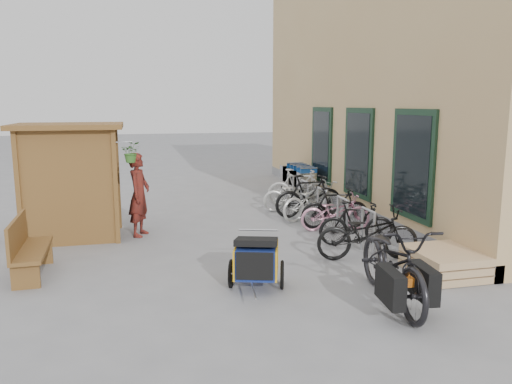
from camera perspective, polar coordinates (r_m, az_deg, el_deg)
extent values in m
plane|color=gray|center=(9.00, -0.84, -8.04)|extent=(80.00, 80.00, 0.00)
cube|color=tan|center=(15.37, 19.92, 12.09)|extent=(6.00, 13.00, 7.00)
cube|color=gray|center=(14.22, 9.24, -0.81)|extent=(0.18, 13.00, 0.30)
cube|color=black|center=(10.42, 17.46, 2.99)|extent=(0.06, 1.50, 2.20)
cube|color=black|center=(10.40, 17.32, 2.99)|extent=(0.02, 1.25, 1.95)
cube|color=black|center=(12.61, 11.61, 4.40)|extent=(0.06, 1.50, 2.20)
cube|color=black|center=(12.60, 11.48, 4.40)|extent=(0.02, 1.25, 1.95)
cube|color=black|center=(14.90, 7.51, 5.36)|extent=(0.06, 1.50, 2.20)
cube|color=black|center=(14.89, 7.40, 5.36)|extent=(0.02, 1.25, 1.95)
cube|color=brown|center=(10.56, -25.54, 0.09)|extent=(0.09, 0.09, 2.30)
cube|color=brown|center=(10.34, -15.74, 0.51)|extent=(0.09, 0.09, 2.30)
cube|color=brown|center=(11.82, -24.28, 1.15)|extent=(0.09, 0.09, 2.30)
cube|color=brown|center=(11.62, -15.54, 1.54)|extent=(0.09, 0.09, 2.30)
cube|color=brown|center=(11.18, -24.72, 0.66)|extent=(0.05, 1.30, 2.30)
cube|color=brown|center=(10.44, -20.67, 0.32)|extent=(1.80, 0.05, 2.30)
cube|color=brown|center=(11.66, -19.96, 1.32)|extent=(1.80, 0.05, 2.30)
cube|color=brown|center=(10.93, -20.68, 7.07)|extent=(2.15, 1.65, 0.10)
cube|color=brown|center=(11.11, -21.24, -0.47)|extent=(1.30, 1.15, 0.04)
cube|color=brown|center=(11.03, -21.44, 2.60)|extent=(1.30, 1.15, 0.04)
cylinder|color=#A5A8AD|center=(10.23, -14.97, 5.53)|extent=(0.36, 0.02, 0.02)
imported|color=#346824|center=(10.24, -14.07, 4.45)|extent=(0.38, 0.33, 0.42)
cylinder|color=#A5A8AD|center=(9.43, 13.32, -4.83)|extent=(0.05, 0.05, 0.84)
cylinder|color=#A5A8AD|center=(9.86, 12.00, -4.12)|extent=(0.05, 0.05, 0.84)
cylinder|color=#A5A8AD|center=(9.55, 12.74, -2.03)|extent=(0.05, 0.50, 0.05)
cylinder|color=#A5A8AD|center=(10.47, 10.35, -3.23)|extent=(0.05, 0.05, 0.84)
cylinder|color=#A5A8AD|center=(10.92, 9.29, -2.65)|extent=(0.05, 0.05, 0.84)
cylinder|color=#A5A8AD|center=(10.61, 9.88, -0.72)|extent=(0.05, 0.50, 0.05)
cylinder|color=#A5A8AD|center=(11.55, 7.94, -1.92)|extent=(0.05, 0.05, 0.84)
cylinder|color=#A5A8AD|center=(12.01, 7.06, -1.44)|extent=(0.05, 0.05, 0.84)
cylinder|color=#A5A8AD|center=(11.70, 7.54, 0.34)|extent=(0.05, 0.50, 0.05)
cylinder|color=#A5A8AD|center=(12.65, 5.95, -0.83)|extent=(0.05, 0.05, 0.84)
cylinder|color=#A5A8AD|center=(13.12, 5.21, -0.43)|extent=(0.05, 0.05, 0.84)
cylinder|color=#A5A8AD|center=(12.81, 5.60, 1.22)|extent=(0.05, 0.50, 0.05)
cylinder|color=#A5A8AD|center=(13.77, 4.27, 0.08)|extent=(0.05, 0.05, 0.84)
cylinder|color=#A5A8AD|center=(14.24, 3.65, 0.42)|extent=(0.05, 0.05, 0.84)
cylinder|color=#A5A8AD|center=(13.94, 3.98, 1.96)|extent=(0.05, 0.50, 0.05)
cube|color=tan|center=(8.93, 20.66, -8.40)|extent=(1.00, 1.20, 0.12)
cube|color=tan|center=(8.89, 20.72, -7.54)|extent=(1.00, 1.20, 0.12)
cube|color=tan|center=(8.85, 20.77, -6.68)|extent=(1.00, 1.20, 0.12)
cube|color=brown|center=(8.98, -24.22, -6.10)|extent=(0.52, 1.57, 0.06)
cube|color=brown|center=(8.95, -25.65, -4.34)|extent=(0.11, 1.55, 0.52)
cube|color=brown|center=(8.47, -24.85, -8.72)|extent=(0.42, 0.08, 0.41)
cube|color=brown|center=(9.63, -23.46, -6.39)|extent=(0.42, 0.08, 0.41)
cube|color=silver|center=(15.01, 5.51, 1.44)|extent=(0.51, 0.79, 0.49)
cube|color=#194FA5|center=(14.59, 6.05, 2.48)|extent=(0.51, 0.04, 0.17)
cylinder|color=silver|center=(14.56, 6.09, 2.72)|extent=(0.54, 0.03, 0.03)
cylinder|color=black|center=(14.73, 5.14, -0.71)|extent=(0.04, 0.11, 0.11)
cube|color=silver|center=(15.32, 5.11, 1.62)|extent=(0.51, 0.79, 0.49)
cube|color=#194FA5|center=(14.90, 5.62, 2.64)|extent=(0.51, 0.04, 0.17)
cylinder|color=silver|center=(14.86, 5.66, 2.88)|extent=(0.54, 0.03, 0.03)
cylinder|color=black|center=(15.03, 4.74, -0.49)|extent=(0.04, 0.11, 0.11)
cube|color=silver|center=(15.63, 4.72, 1.79)|extent=(0.51, 0.79, 0.49)
cube|color=#194FA5|center=(15.21, 5.22, 2.80)|extent=(0.51, 0.04, 0.17)
cylinder|color=silver|center=(15.17, 5.26, 3.03)|extent=(0.54, 0.03, 0.03)
cylinder|color=black|center=(15.34, 4.35, -0.27)|extent=(0.04, 0.11, 0.11)
cube|color=silver|center=(15.93, 4.35, 1.96)|extent=(0.51, 0.79, 0.49)
cube|color=#194FA5|center=(15.51, 4.83, 2.95)|extent=(0.51, 0.04, 0.17)
cylinder|color=silver|center=(15.48, 4.86, 3.18)|extent=(0.54, 0.03, 0.03)
cylinder|color=black|center=(15.64, 3.98, -0.06)|extent=(0.04, 0.11, 0.11)
cube|color=silver|center=(16.24, 4.00, 2.12)|extent=(0.51, 0.79, 0.49)
cube|color=#194FA5|center=(15.82, 4.45, 3.09)|extent=(0.51, 0.04, 0.17)
cylinder|color=silver|center=(15.79, 4.49, 3.32)|extent=(0.54, 0.03, 0.03)
cylinder|color=black|center=(15.95, 3.63, 0.14)|extent=(0.04, 0.11, 0.11)
cube|color=navy|center=(7.71, 0.05, -7.73)|extent=(0.79, 0.91, 0.45)
cube|color=gold|center=(7.73, -2.27, -7.68)|extent=(0.26, 0.75, 0.45)
cube|color=gold|center=(7.69, 2.39, -7.77)|extent=(0.26, 0.75, 0.45)
cube|color=black|center=(7.31, -0.15, -8.49)|extent=(0.53, 0.19, 0.41)
cube|color=black|center=(7.67, 0.08, -5.68)|extent=(0.83, 0.90, 0.22)
torus|color=black|center=(7.81, -2.88, -9.31)|extent=(0.18, 0.44, 0.45)
torus|color=black|center=(7.77, 3.01, -9.43)|extent=(0.18, 0.44, 0.45)
cylinder|color=#B7B7BC|center=(7.16, -0.28, -11.13)|extent=(0.22, 0.64, 0.03)
cylinder|color=#B7B7BC|center=(8.01, 0.24, -4.37)|extent=(0.60, 0.21, 0.03)
imported|color=black|center=(7.35, 15.38, -7.73)|extent=(1.06, 2.35, 1.19)
cube|color=black|center=(6.83, 15.10, -10.41)|extent=(0.26, 0.67, 0.45)
cube|color=black|center=(7.11, 18.60, -9.77)|extent=(0.26, 0.67, 0.45)
cube|color=#D76214|center=(6.95, 16.90, -9.70)|extent=(0.14, 0.19, 0.12)
imported|color=maroon|center=(10.88, -13.22, -0.30)|extent=(0.63, 0.76, 1.78)
imported|color=black|center=(9.26, 12.64, -4.65)|extent=(1.94, 0.96, 0.97)
imported|color=black|center=(10.13, 11.43, -3.54)|extent=(1.56, 0.73, 0.90)
imported|color=pink|center=(11.25, 9.08, -2.29)|extent=(1.63, 0.72, 0.83)
imported|color=black|center=(11.44, 9.03, -1.79)|extent=(1.61, 0.58, 0.95)
imported|color=beige|center=(12.22, 6.53, -0.98)|extent=(1.90, 1.15, 0.94)
imported|color=black|center=(12.51, 6.06, -0.42)|extent=(1.81, 0.63, 1.07)
imported|color=beige|center=(13.12, 4.50, -0.31)|extent=(1.76, 0.82, 0.89)
imported|color=beige|center=(13.81, 4.91, 0.53)|extent=(1.80, 0.89, 1.04)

